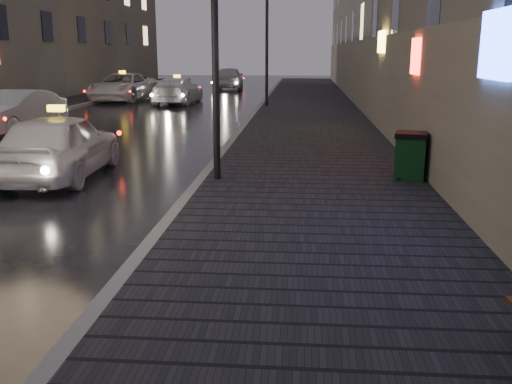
% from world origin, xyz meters
% --- Properties ---
extents(sidewalk, '(4.60, 58.00, 0.15)m').
position_xyz_m(sidewalk, '(3.90, 21.00, 0.07)').
color(sidewalk, black).
rests_on(sidewalk, ground).
extents(curb, '(0.20, 58.00, 0.15)m').
position_xyz_m(curb, '(1.50, 21.00, 0.07)').
color(curb, slate).
rests_on(curb, ground).
extents(sidewalk_far, '(2.40, 58.00, 0.15)m').
position_xyz_m(sidewalk_far, '(-8.70, 21.00, 0.07)').
color(sidewalk_far, black).
rests_on(sidewalk_far, ground).
extents(curb_far, '(0.20, 58.00, 0.15)m').
position_xyz_m(curb_far, '(-7.40, 21.00, 0.07)').
color(curb_far, slate).
rests_on(curb_far, ground).
extents(building_far_c, '(6.00, 22.00, 11.00)m').
position_xyz_m(building_far_c, '(-13.50, 39.00, 5.50)').
color(building_far_c, '#6B6051').
rests_on(building_far_c, ground).
extents(lamp_near, '(0.36, 0.36, 5.28)m').
position_xyz_m(lamp_near, '(1.85, 6.00, 3.49)').
color(lamp_near, black).
rests_on(lamp_near, sidewalk).
extents(lamp_far, '(0.36, 0.36, 5.28)m').
position_xyz_m(lamp_far, '(1.85, 22.00, 3.49)').
color(lamp_far, black).
rests_on(lamp_far, sidewalk).
extents(trash_bin, '(0.76, 0.76, 0.97)m').
position_xyz_m(trash_bin, '(5.80, 6.27, 0.64)').
color(trash_bin, black).
rests_on(trash_bin, sidewalk).
extents(taxi_near, '(1.91, 4.34, 1.45)m').
position_xyz_m(taxi_near, '(-1.68, 6.46, 0.73)').
color(taxi_near, silver).
rests_on(taxi_near, ground).
extents(car_left_mid, '(2.04, 4.40, 1.40)m').
position_xyz_m(car_left_mid, '(-6.25, 13.51, 0.70)').
color(car_left_mid, '#A5A5AD').
rests_on(car_left_mid, ground).
extents(taxi_mid, '(2.12, 4.77, 1.36)m').
position_xyz_m(taxi_mid, '(-3.00, 24.47, 0.68)').
color(taxi_mid, white).
rests_on(taxi_mid, ground).
extents(taxi_far, '(3.02, 5.64, 1.51)m').
position_xyz_m(taxi_far, '(-6.43, 26.08, 0.75)').
color(taxi_far, silver).
rests_on(taxi_far, ground).
extents(car_far, '(2.29, 4.92, 1.63)m').
position_xyz_m(car_far, '(-1.71, 35.71, 0.81)').
color(car_far, '#A5A6AE').
rests_on(car_far, ground).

